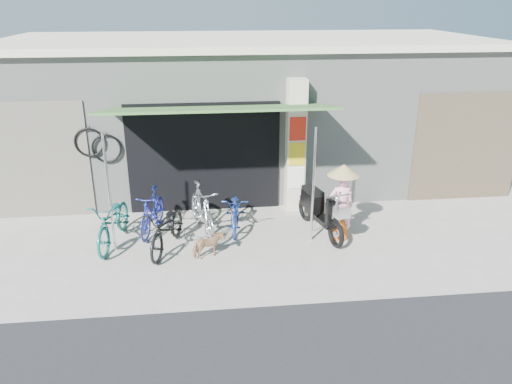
{
  "coord_description": "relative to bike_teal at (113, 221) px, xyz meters",
  "views": [
    {
      "loc": [
        -1.22,
        -8.19,
        4.63
      ],
      "look_at": [
        -0.2,
        1.0,
        1.0
      ],
      "focal_mm": 35.0,
      "sensor_mm": 36.0,
      "label": 1
    }
  ],
  "objects": [
    {
      "name": "ground",
      "position": [
        3.04,
        -1.05,
        -0.48
      ],
      "size": [
        80.0,
        80.0,
        0.0
      ],
      "primitive_type": "plane",
      "color": "#AEA89D",
      "rests_on": "ground"
    },
    {
      "name": "moped",
      "position": [
        4.17,
        0.05,
        0.01
      ],
      "size": [
        0.73,
        1.9,
        1.09
      ],
      "rotation": [
        0.0,
        0.0,
        0.25
      ],
      "color": "black",
      "rests_on": "ground"
    },
    {
      "name": "bicycle_shop",
      "position": [
        3.04,
        4.04,
        1.35
      ],
      "size": [
        12.3,
        5.3,
        3.66
      ],
      "color": "gray",
      "rests_on": "ground"
    },
    {
      "name": "bike_black",
      "position": [
        1.07,
        -0.37,
        -0.04
      ],
      "size": [
        1.05,
        1.81,
        0.9
      ],
      "primitive_type": "imported",
      "rotation": [
        0.0,
        0.0,
        -0.28
      ],
      "color": "black",
      "rests_on": "ground"
    },
    {
      "name": "shop_pillar",
      "position": [
        3.89,
        1.39,
        1.01
      ],
      "size": [
        0.42,
        0.44,
        3.0
      ],
      "color": "beige",
      "rests_on": "ground"
    },
    {
      "name": "neighbour_right",
      "position": [
        8.04,
        1.54,
        0.82
      ],
      "size": [
        2.6,
        0.06,
        2.6
      ],
      "primitive_type": "cube",
      "color": "brown",
      "rests_on": "ground"
    },
    {
      "name": "bike_silver",
      "position": [
        1.75,
        0.27,
        0.05
      ],
      "size": [
        0.92,
        1.84,
        1.06
      ],
      "primitive_type": "imported",
      "rotation": [
        0.0,
        0.0,
        0.25
      ],
      "color": "#BABBC0",
      "rests_on": "ground"
    },
    {
      "name": "neighbour_left",
      "position": [
        -1.96,
        1.54,
        0.82
      ],
      "size": [
        2.6,
        0.06,
        2.6
      ],
      "primitive_type": "cube",
      "color": "#6B665B",
      "rests_on": "ground"
    },
    {
      "name": "awning",
      "position": [
        2.14,
        0.57,
        2.03
      ],
      "size": [
        4.6,
        1.88,
        2.72
      ],
      "color": "#36612B",
      "rests_on": "ground"
    },
    {
      "name": "nun",
      "position": [
        4.54,
        -0.26,
        0.31
      ],
      "size": [
        0.64,
        0.64,
        1.58
      ],
      "rotation": [
        0.0,
        0.0,
        3.13
      ],
      "color": "#F6A6B5",
      "rests_on": "ground"
    },
    {
      "name": "bike_teal",
      "position": [
        0.0,
        0.0,
        0.0
      ],
      "size": [
        0.91,
        1.92,
        0.97
      ],
      "primitive_type": "imported",
      "rotation": [
        0.0,
        0.0,
        -0.15
      ],
      "color": "#176860",
      "rests_on": "ground"
    },
    {
      "name": "street_dog",
      "position": [
        1.85,
        -0.81,
        -0.23
      ],
      "size": [
        0.66,
        0.49,
        0.51
      ],
      "primitive_type": "imported",
      "rotation": [
        0.0,
        0.0,
        1.99
      ],
      "color": "tan",
      "rests_on": "ground"
    },
    {
      "name": "bike_blue",
      "position": [
        0.72,
        0.46,
        -0.02
      ],
      "size": [
        0.77,
        1.59,
        0.92
      ],
      "primitive_type": "imported",
      "rotation": [
        0.0,
        0.0,
        -0.23
      ],
      "color": "navy",
      "rests_on": "ground"
    },
    {
      "name": "bike_navy",
      "position": [
        2.46,
        0.41,
        -0.08
      ],
      "size": [
        0.69,
        1.59,
        0.81
      ],
      "primitive_type": "imported",
      "rotation": [
        0.0,
        0.0,
        -0.1
      ],
      "color": "navy",
      "rests_on": "ground"
    }
  ]
}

